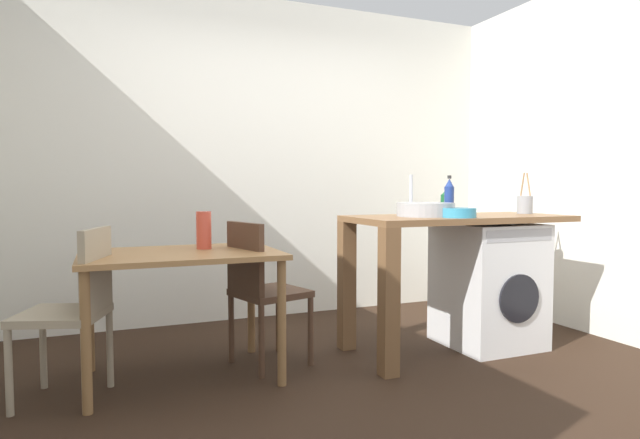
# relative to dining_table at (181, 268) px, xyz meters

# --- Properties ---
(ground_plane) EXTENTS (5.46, 5.46, 0.00)m
(ground_plane) POSITION_rel_dining_table_xyz_m (0.90, -0.45, -0.64)
(ground_plane) COLOR black
(wall_back) EXTENTS (4.60, 0.10, 2.70)m
(wall_back) POSITION_rel_dining_table_xyz_m (0.90, 1.30, 0.71)
(wall_back) COLOR silver
(wall_back) RESTS_ON ground_plane
(wall_counter_side) EXTENTS (0.10, 3.80, 2.70)m
(wall_counter_side) POSITION_rel_dining_table_xyz_m (3.05, -0.45, 0.71)
(wall_counter_side) COLOR silver
(wall_counter_side) RESTS_ON ground_plane
(dining_table) EXTENTS (1.10, 0.76, 0.74)m
(dining_table) POSITION_rel_dining_table_xyz_m (0.00, 0.00, 0.00)
(dining_table) COLOR #9E7042
(dining_table) RESTS_ON ground_plane
(chair_person_seat) EXTENTS (0.51, 0.51, 0.90)m
(chair_person_seat) POSITION_rel_dining_table_xyz_m (-0.55, -0.12, -0.14)
(chair_person_seat) COLOR gray
(chair_person_seat) RESTS_ON ground_plane
(chair_opposite) EXTENTS (0.50, 0.50, 0.90)m
(chair_opposite) POSITION_rel_dining_table_xyz_m (0.48, 0.03, -0.14)
(chair_opposite) COLOR #4C3323
(chair_opposite) RESTS_ON ground_plane
(kitchen_counter) EXTENTS (1.50, 0.68, 0.92)m
(kitchen_counter) POSITION_rel_dining_table_xyz_m (1.62, -0.14, 0.12)
(kitchen_counter) COLOR brown
(kitchen_counter) RESTS_ON ground_plane
(washing_machine) EXTENTS (0.60, 0.61, 0.86)m
(washing_machine) POSITION_rel_dining_table_xyz_m (2.09, -0.14, -0.21)
(washing_machine) COLOR white
(washing_machine) RESTS_ON ground_plane
(sink_basin) EXTENTS (0.38, 0.38, 0.09)m
(sink_basin) POSITION_rel_dining_table_xyz_m (1.56, -0.14, 0.32)
(sink_basin) COLOR #9EA0A5
(sink_basin) RESTS_ON kitchen_counter
(tap) EXTENTS (0.02, 0.02, 0.28)m
(tap) POSITION_rel_dining_table_xyz_m (1.56, 0.04, 0.42)
(tap) COLOR #B2B2B7
(tap) RESTS_ON kitchen_counter
(bottle_tall_green) EXTENTS (0.07, 0.07, 0.27)m
(bottle_tall_green) POSITION_rel_dining_table_xyz_m (1.80, -0.07, 0.40)
(bottle_tall_green) COLOR navy
(bottle_tall_green) RESTS_ON kitchen_counter
(bottle_squat_brown) EXTENTS (0.08, 0.08, 0.19)m
(bottle_squat_brown) POSITION_rel_dining_table_xyz_m (1.90, 0.10, 0.36)
(bottle_squat_brown) COLOR #19592D
(bottle_squat_brown) RESTS_ON kitchen_counter
(mixing_bowl) EXTENTS (0.22, 0.22, 0.06)m
(mixing_bowl) POSITION_rel_dining_table_xyz_m (1.68, -0.34, 0.31)
(mixing_bowl) COLOR teal
(mixing_bowl) RESTS_ON kitchen_counter
(utensil_crock) EXTENTS (0.11, 0.11, 0.30)m
(utensil_crock) POSITION_rel_dining_table_xyz_m (2.46, -0.09, 0.35)
(utensil_crock) COLOR gray
(utensil_crock) RESTS_ON kitchen_counter
(vase) EXTENTS (0.09, 0.09, 0.23)m
(vase) POSITION_rel_dining_table_xyz_m (0.15, 0.10, 0.21)
(vase) COLOR #D84C38
(vase) RESTS_ON dining_table
(scissors) EXTENTS (0.15, 0.06, 0.01)m
(scissors) POSITION_rel_dining_table_xyz_m (1.78, -0.24, 0.28)
(scissors) COLOR #B2B2B7
(scissors) RESTS_ON kitchen_counter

